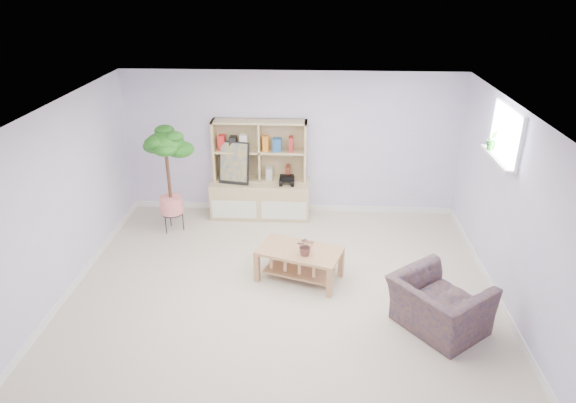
# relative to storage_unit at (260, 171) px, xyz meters

# --- Properties ---
(floor) EXTENTS (5.50, 5.00, 0.01)m
(floor) POSITION_rel_storage_unit_xyz_m (0.51, -2.24, -0.82)
(floor) COLOR #B8B09D
(floor) RESTS_ON ground
(ceiling) EXTENTS (5.50, 5.00, 0.01)m
(ceiling) POSITION_rel_storage_unit_xyz_m (0.51, -2.24, 1.58)
(ceiling) COLOR white
(ceiling) RESTS_ON walls
(walls) EXTENTS (5.51, 5.01, 2.40)m
(walls) POSITION_rel_storage_unit_xyz_m (0.51, -2.24, 0.38)
(walls) COLOR white
(walls) RESTS_ON floor
(baseboard) EXTENTS (5.50, 5.00, 0.10)m
(baseboard) POSITION_rel_storage_unit_xyz_m (0.51, -2.24, -0.77)
(baseboard) COLOR white
(baseboard) RESTS_ON floor
(window) EXTENTS (0.10, 0.98, 0.68)m
(window) POSITION_rel_storage_unit_xyz_m (3.24, -1.64, 1.18)
(window) COLOR silver
(window) RESTS_ON walls
(window_sill) EXTENTS (0.14, 1.00, 0.04)m
(window_sill) POSITION_rel_storage_unit_xyz_m (3.18, -1.64, 0.86)
(window_sill) COLOR white
(window_sill) RESTS_ON walls
(storage_unit) EXTENTS (1.63, 0.55, 1.63)m
(storage_unit) POSITION_rel_storage_unit_xyz_m (0.00, 0.00, 0.00)
(storage_unit) COLOR tan
(storage_unit) RESTS_ON floor
(poster) EXTENTS (0.52, 0.21, 0.70)m
(poster) POSITION_rel_storage_unit_xyz_m (-0.41, -0.05, 0.15)
(poster) COLOR #E8B311
(poster) RESTS_ON storage_unit
(toy_truck) EXTENTS (0.34, 0.23, 0.18)m
(toy_truck) POSITION_rel_storage_unit_xyz_m (0.45, -0.08, -0.11)
(toy_truck) COLOR black
(toy_truck) RESTS_ON storage_unit
(coffee_table) EXTENTS (1.22, 0.90, 0.44)m
(coffee_table) POSITION_rel_storage_unit_xyz_m (0.72, -1.91, -0.60)
(coffee_table) COLOR #AC734D
(coffee_table) RESTS_ON floor
(table_plant) EXTENTS (0.24, 0.20, 0.26)m
(table_plant) POSITION_rel_storage_unit_xyz_m (0.81, -2.03, -0.24)
(table_plant) COLOR #1E5420
(table_plant) RESTS_ON coffee_table
(floor_tree) EXTENTS (0.63, 0.63, 1.69)m
(floor_tree) POSITION_rel_storage_unit_xyz_m (-1.34, -0.60, 0.03)
(floor_tree) COLOR #114A15
(floor_tree) RESTS_ON floor
(armchair) EXTENTS (1.28, 1.30, 0.73)m
(armchair) POSITION_rel_storage_unit_xyz_m (2.36, -2.88, -0.45)
(armchair) COLOR #1D2244
(armchair) RESTS_ON floor
(sill_plant) EXTENTS (0.17, 0.14, 0.27)m
(sill_plant) POSITION_rel_storage_unit_xyz_m (3.18, -1.36, 1.02)
(sill_plant) COLOR #114A15
(sill_plant) RESTS_ON window_sill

